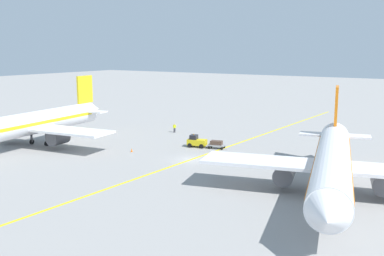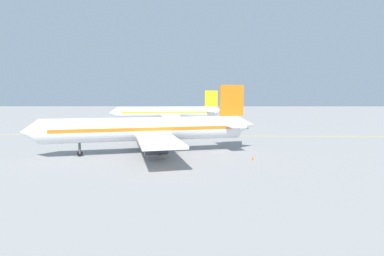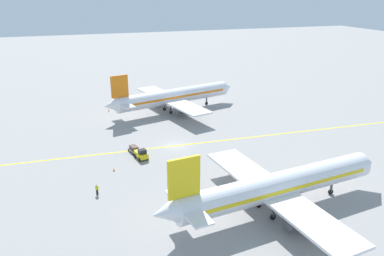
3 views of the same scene
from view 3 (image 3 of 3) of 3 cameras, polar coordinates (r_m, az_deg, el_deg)
name	(u,v)px [view 3 (image 3 of 3)]	position (r m, az deg, el deg)	size (l,w,h in m)	color
ground_plane	(176,146)	(72.25, -2.51, -2.72)	(400.00, 400.00, 0.00)	gray
apron_yellow_centreline	(176,146)	(72.25, -2.51, -2.72)	(0.40, 120.00, 0.01)	yellow
airplane_at_gate	(173,97)	(91.64, -2.93, 4.78)	(28.41, 35.09, 10.60)	white
airplane_adjacent_stand	(277,186)	(51.63, 12.82, -8.68)	(28.43, 35.53, 10.60)	white
baggage_tug_white	(141,154)	(67.05, -7.74, -3.96)	(3.27, 2.32, 2.11)	gold
baggage_cart_trailing	(134,148)	(69.90, -8.85, -3.10)	(2.85, 1.96, 1.24)	gray
ground_crew_worker	(97,189)	(57.11, -14.29, -9.02)	(0.40, 0.48, 1.68)	#23232D
traffic_cone_near_nose	(197,166)	(63.51, 0.73, -5.84)	(0.32, 0.32, 0.55)	orange
traffic_cone_mid_apron	(114,170)	(63.67, -11.82, -6.24)	(0.32, 0.32, 0.55)	orange
traffic_cone_by_wingtip	(109,110)	(94.59, -12.58, 2.64)	(0.32, 0.32, 0.55)	orange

